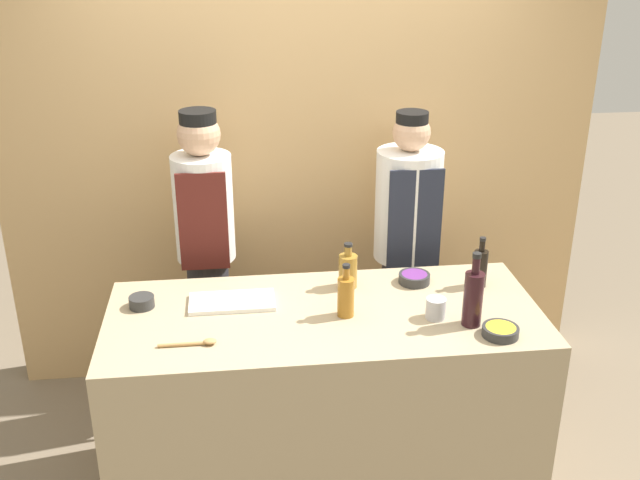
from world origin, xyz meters
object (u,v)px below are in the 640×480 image
at_px(sauce_bowl_yellow, 500,331).
at_px(bottle_vinegar, 348,270).
at_px(cutting_board, 232,302).
at_px(cup_steel, 436,308).
at_px(chef_right, 406,250).
at_px(bottle_wine, 473,297).
at_px(chef_left, 206,252).
at_px(sauce_bowl_purple, 414,278).
at_px(bottle_amber, 346,296).
at_px(bottle_soy, 480,267).
at_px(wooden_spoon, 195,343).
at_px(sauce_bowl_white, 142,301).

relative_size(sauce_bowl_yellow, bottle_vinegar, 0.69).
distance_m(cutting_board, cup_steel, 0.91).
bearing_deg(chef_right, bottle_wine, -84.91).
relative_size(cup_steel, chef_left, 0.06).
distance_m(sauce_bowl_purple, bottle_amber, 0.47).
xyz_separation_m(bottle_soy, wooden_spoon, (-1.32, -0.39, -0.09)).
xyz_separation_m(bottle_wine, wooden_spoon, (-1.17, -0.04, -0.12)).
distance_m(cup_steel, wooden_spoon, 1.04).
height_order(bottle_wine, cup_steel, bottle_wine).
height_order(cutting_board, wooden_spoon, wooden_spoon).
height_order(sauce_bowl_white, bottle_amber, bottle_amber).
xyz_separation_m(sauce_bowl_yellow, cup_steel, (-0.23, 0.18, 0.02)).
bearing_deg(cup_steel, bottle_amber, 169.83).
relative_size(sauce_bowl_purple, bottle_wine, 0.44).
distance_m(bottle_amber, bottle_wine, 0.54).
bearing_deg(bottle_vinegar, bottle_wine, -41.37).
bearing_deg(bottle_amber, chef_right, 59.55).
height_order(sauce_bowl_yellow, bottle_vinegar, bottle_vinegar).
height_order(sauce_bowl_white, bottle_vinegar, bottle_vinegar).
distance_m(cutting_board, chef_left, 0.60).
relative_size(bottle_amber, bottle_soy, 0.99).
relative_size(bottle_vinegar, wooden_spoon, 0.93).
bearing_deg(bottle_soy, chef_right, 112.65).
distance_m(bottle_wine, chef_left, 1.46).
height_order(sauce_bowl_purple, chef_left, chef_left).
height_order(sauce_bowl_white, chef_left, chef_left).
bearing_deg(sauce_bowl_white, wooden_spoon, -55.44).
bearing_deg(bottle_wine, cutting_board, 163.22).
bearing_deg(sauce_bowl_yellow, chef_left, 140.99).
height_order(sauce_bowl_yellow, chef_left, chef_left).
height_order(sauce_bowl_yellow, cutting_board, sauce_bowl_yellow).
bearing_deg(wooden_spoon, bottle_amber, 15.29).
bearing_deg(sauce_bowl_yellow, sauce_bowl_white, 164.10).
bearing_deg(cutting_board, chef_left, 102.26).
relative_size(sauce_bowl_purple, sauce_bowl_yellow, 0.97).
bearing_deg(bottle_soy, sauce_bowl_yellow, -96.77).
height_order(chef_left, chef_right, chef_left).
height_order(bottle_soy, chef_left, chef_left).
bearing_deg(sauce_bowl_white, chef_right, 23.15).
distance_m(bottle_soy, cup_steel, 0.40).
relative_size(sauce_bowl_white, sauce_bowl_yellow, 0.74).
relative_size(sauce_bowl_purple, sauce_bowl_white, 1.32).
bearing_deg(chef_right, bottle_vinegar, -129.21).
bearing_deg(sauce_bowl_white, bottle_vinegar, 5.54).
distance_m(wooden_spoon, chef_right, 1.44).
height_order(sauce_bowl_white, bottle_wine, bottle_wine).
bearing_deg(chef_left, cutting_board, -77.74).
bearing_deg(bottle_wine, bottle_amber, 164.78).
distance_m(sauce_bowl_yellow, bottle_soy, 0.47).
distance_m(sauce_bowl_white, sauce_bowl_yellow, 1.57).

